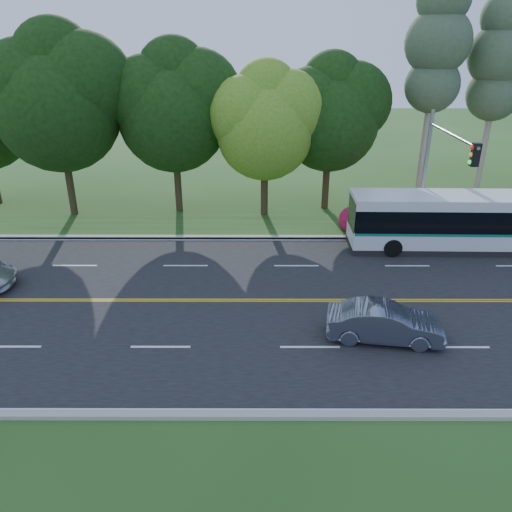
{
  "coord_description": "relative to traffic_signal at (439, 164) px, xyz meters",
  "views": [
    {
      "loc": [
        -2.45,
        -18.84,
        10.58
      ],
      "look_at": [
        -2.5,
        2.0,
        1.22
      ],
      "focal_mm": 35.0,
      "sensor_mm": 36.0,
      "label": 1
    }
  ],
  "objects": [
    {
      "name": "lane_markings",
      "position": [
        -6.59,
        -5.4,
        -4.65
      ],
      "size": [
        57.6,
        13.82,
        0.0
      ],
      "color": "gold",
      "rests_on": "road"
    },
    {
      "name": "road",
      "position": [
        -6.49,
        -5.4,
        -4.66
      ],
      "size": [
        60.0,
        14.0,
        0.02
      ],
      "primitive_type": "cube",
      "color": "black",
      "rests_on": "ground"
    },
    {
      "name": "traffic_signal",
      "position": [
        0.0,
        0.0,
        0.0
      ],
      "size": [
        0.42,
        6.1,
        7.0
      ],
      "color": "gray",
      "rests_on": "ground"
    },
    {
      "name": "ground",
      "position": [
        -6.49,
        -5.4,
        -4.67
      ],
      "size": [
        120.0,
        120.0,
        0.0
      ],
      "primitive_type": "plane",
      "color": "#274E1A",
      "rests_on": "ground"
    },
    {
      "name": "curb_north",
      "position": [
        -6.49,
        1.75,
        -4.6
      ],
      "size": [
        60.0,
        0.3,
        0.15
      ],
      "primitive_type": "cube",
      "color": "#ACA89B",
      "rests_on": "ground"
    },
    {
      "name": "sedan",
      "position": [
        -4.19,
        -8.36,
        -3.95
      ],
      "size": [
        4.43,
        2.08,
        1.4
      ],
      "primitive_type": "imported",
      "rotation": [
        0.0,
        0.0,
        1.43
      ],
      "color": "slate",
      "rests_on": "road"
    },
    {
      "name": "tree_row",
      "position": [
        -11.65,
        6.73,
        2.06
      ],
      "size": [
        44.7,
        9.1,
        13.84
      ],
      "color": "#302115",
      "rests_on": "ground"
    },
    {
      "name": "transit_bus",
      "position": [
        1.65,
        0.31,
        -3.18
      ],
      "size": [
        11.38,
        2.67,
        2.97
      ],
      "rotation": [
        0.0,
        0.0,
        -0.02
      ],
      "color": "silver",
      "rests_on": "road"
    },
    {
      "name": "grass_verge",
      "position": [
        -6.49,
        3.6,
        -4.62
      ],
      "size": [
        60.0,
        4.0,
        0.1
      ],
      "primitive_type": "cube",
      "color": "#274E1A",
      "rests_on": "ground"
    },
    {
      "name": "bougainvillea_hedge",
      "position": [
        0.69,
        2.75,
        -3.95
      ],
      "size": [
        9.5,
        2.25,
        1.5
      ],
      "color": "maroon",
      "rests_on": "ground"
    },
    {
      "name": "curb_south",
      "position": [
        -6.49,
        -12.55,
        -4.6
      ],
      "size": [
        60.0,
        0.3,
        0.15
      ],
      "primitive_type": "cube",
      "color": "#ACA89B",
      "rests_on": "ground"
    }
  ]
}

